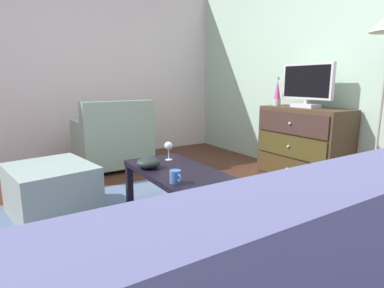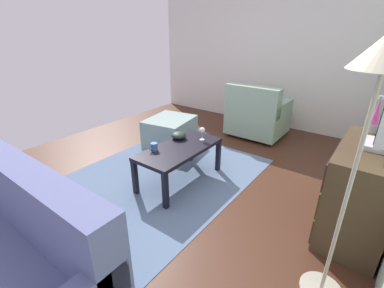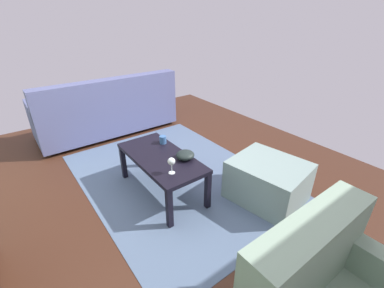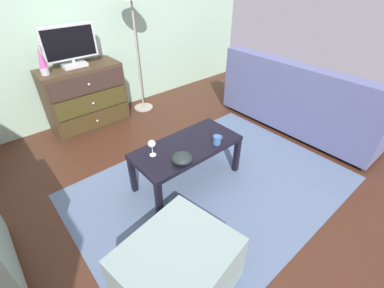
{
  "view_description": "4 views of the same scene",
  "coord_description": "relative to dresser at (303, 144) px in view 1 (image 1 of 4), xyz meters",
  "views": [
    {
      "loc": [
        2.0,
        -1.05,
        1.09
      ],
      "look_at": [
        0.13,
        0.12,
        0.64
      ],
      "focal_mm": 28.99,
      "sensor_mm": 36.0,
      "label": 1
    },
    {
      "loc": [
        2.16,
        1.8,
        1.67
      ],
      "look_at": [
        -0.06,
        0.13,
        0.45
      ],
      "focal_mm": 24.84,
      "sensor_mm": 36.0,
      "label": 2
    },
    {
      "loc": [
        -1.96,
        1.17,
        1.75
      ],
      "look_at": [
        -0.19,
        -0.15,
        0.61
      ],
      "focal_mm": 24.47,
      "sensor_mm": 36.0,
      "label": 3
    },
    {
      "loc": [
        -1.22,
        -1.53,
        1.86
      ],
      "look_at": [
        0.13,
        0.04,
        0.43
      ],
      "focal_mm": 24.68,
      "sensor_mm": 36.0,
      "label": 4
    }
  ],
  "objects": [
    {
      "name": "ottoman",
      "position": [
        -0.47,
        -2.54,
        -0.19
      ],
      "size": [
        0.79,
        0.71,
        0.42
      ],
      "primitive_type": "cube",
      "rotation": [
        0.0,
        0.0,
        0.17
      ],
      "color": "gray",
      "rests_on": "ground_plane"
    },
    {
      "name": "bowl_decorative",
      "position": [
        0.08,
        -1.91,
        0.07
      ],
      "size": [
        0.18,
        0.18,
        0.08
      ],
      "primitive_type": "ellipsoid",
      "color": "#1E2827",
      "rests_on": "coffee_table"
    },
    {
      "name": "area_rug",
      "position": [
        0.41,
        -1.99,
        -0.4
      ],
      "size": [
        2.6,
        1.9,
        0.01
      ],
      "primitive_type": "cube",
      "color": "slate",
      "rests_on": "ground_plane"
    },
    {
      "name": "wall_accent_rear",
      "position": [
        0.21,
        0.31,
        0.85
      ],
      "size": [
        5.64,
        0.12,
        2.5
      ],
      "primitive_type": "cube",
      "color": "#A2C4AB",
      "rests_on": "ground_plane"
    },
    {
      "name": "wine_glass",
      "position": [
        -0.05,
        -1.66,
        0.15
      ],
      "size": [
        0.07,
        0.07,
        0.16
      ],
      "color": "silver",
      "rests_on": "coffee_table"
    },
    {
      "name": "armchair",
      "position": [
        -1.61,
        -1.65,
        -0.05
      ],
      "size": [
        0.8,
        0.85,
        0.87
      ],
      "color": "#332319",
      "rests_on": "ground_plane"
    },
    {
      "name": "tv",
      "position": [
        -0.03,
        0.02,
        0.65
      ],
      "size": [
        0.63,
        0.18,
        0.47
      ],
      "color": "silver",
      "rests_on": "dresser"
    },
    {
      "name": "wall_plain_left",
      "position": [
        -2.37,
        -1.79,
        0.85
      ],
      "size": [
        0.12,
        4.69,
        2.5
      ],
      "primitive_type": "cube",
      "color": "silver",
      "rests_on": "ground_plane"
    },
    {
      "name": "ground_plane",
      "position": [
        0.21,
        -1.79,
        -0.43
      ],
      "size": [
        5.64,
        4.69,
        0.05
      ],
      "primitive_type": "cube",
      "color": "#412417"
    },
    {
      "name": "mug",
      "position": [
        0.51,
        -1.91,
        0.08
      ],
      "size": [
        0.11,
        0.08,
        0.08
      ],
      "color": "#39649F",
      "rests_on": "coffee_table"
    },
    {
      "name": "dresser",
      "position": [
        0.0,
        0.0,
        0.0
      ],
      "size": [
        0.96,
        0.49,
        0.81
      ],
      "color": "#423120",
      "rests_on": "ground_plane"
    },
    {
      "name": "lava_lamp",
      "position": [
        -0.38,
        -0.04,
        0.55
      ],
      "size": [
        0.09,
        0.09,
        0.33
      ],
      "color": "#B7B7BC",
      "rests_on": "dresser"
    },
    {
      "name": "coffee_table",
      "position": [
        0.28,
        -1.74,
        -0.02
      ],
      "size": [
        1.04,
        0.5,
        0.44
      ],
      "color": "black",
      "rests_on": "ground_plane"
    }
  ]
}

